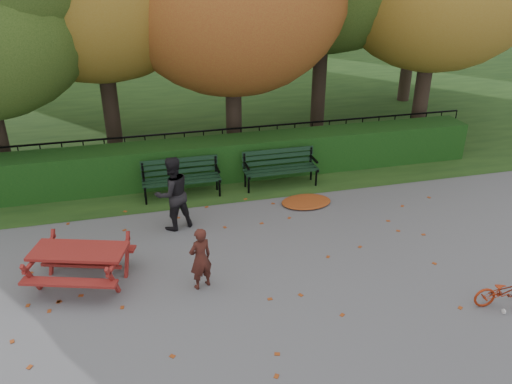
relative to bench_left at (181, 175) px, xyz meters
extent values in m
plane|color=slate|center=(1.30, -3.70, -0.52)|extent=(90.00, 90.00, 0.00)
plane|color=#1A3714|center=(1.30, 10.30, -0.51)|extent=(90.00, 90.00, 0.00)
cube|color=black|center=(1.30, 0.80, -0.02)|extent=(13.00, 0.90, 1.00)
cube|color=black|center=(1.30, 1.60, -0.44)|extent=(14.00, 0.04, 0.04)
cube|color=black|center=(1.30, 1.60, 0.48)|extent=(14.00, 0.04, 0.04)
cylinder|color=black|center=(-1.70, 1.60, -0.02)|extent=(0.03, 0.03, 1.00)
cylinder|color=black|center=(1.30, 1.60, -0.02)|extent=(0.03, 0.03, 1.00)
cylinder|color=black|center=(4.30, 1.60, -0.02)|extent=(0.03, 0.03, 1.00)
cylinder|color=black|center=(7.80, 1.60, -0.02)|extent=(0.03, 0.03, 1.00)
cylinder|color=black|center=(-1.50, 3.30, 1.06)|extent=(0.44, 0.44, 3.15)
cylinder|color=black|center=(1.80, 2.50, 0.88)|extent=(0.44, 0.44, 2.80)
cylinder|color=black|center=(4.80, 3.80, 1.23)|extent=(0.44, 0.44, 3.50)
cylinder|color=black|center=(7.50, 2.30, 0.97)|extent=(0.44, 0.44, 2.97)
cylinder|color=black|center=(9.30, 6.30, 1.06)|extent=(0.44, 0.44, 3.15)
cube|color=black|center=(0.00, -0.28, -0.08)|extent=(1.80, 0.12, 0.04)
cube|color=black|center=(0.00, -0.10, -0.08)|extent=(1.80, 0.12, 0.04)
cube|color=black|center=(0.00, 0.08, -0.08)|extent=(1.80, 0.12, 0.04)
cube|color=black|center=(0.00, 0.17, 0.03)|extent=(1.80, 0.05, 0.10)
cube|color=black|center=(0.00, 0.17, 0.18)|extent=(1.80, 0.05, 0.10)
cube|color=black|center=(0.00, 0.17, 0.31)|extent=(1.80, 0.05, 0.10)
cube|color=black|center=(-0.85, -0.10, -0.10)|extent=(0.05, 0.55, 0.06)
cube|color=black|center=(-0.85, 0.17, 0.13)|extent=(0.05, 0.05, 0.41)
cylinder|color=black|center=(-0.85, -0.28, -0.30)|extent=(0.05, 0.05, 0.44)
cylinder|color=black|center=(-0.85, 0.08, -0.30)|extent=(0.05, 0.05, 0.44)
cube|color=black|center=(-0.85, -0.08, 0.10)|extent=(0.05, 0.45, 0.04)
cube|color=black|center=(0.85, -0.10, -0.10)|extent=(0.05, 0.55, 0.06)
cube|color=black|center=(0.85, 0.17, 0.13)|extent=(0.05, 0.05, 0.41)
cylinder|color=black|center=(0.85, -0.28, -0.30)|extent=(0.05, 0.05, 0.44)
cylinder|color=black|center=(0.85, 0.08, -0.30)|extent=(0.05, 0.05, 0.44)
cube|color=black|center=(0.85, -0.08, 0.10)|extent=(0.05, 0.45, 0.04)
cube|color=black|center=(2.40, -0.28, -0.08)|extent=(1.80, 0.12, 0.04)
cube|color=black|center=(2.40, -0.10, -0.08)|extent=(1.80, 0.12, 0.04)
cube|color=black|center=(2.40, 0.08, -0.08)|extent=(1.80, 0.12, 0.04)
cube|color=black|center=(2.40, 0.17, 0.03)|extent=(1.80, 0.05, 0.10)
cube|color=black|center=(2.40, 0.17, 0.18)|extent=(1.80, 0.05, 0.10)
cube|color=black|center=(2.40, 0.17, 0.31)|extent=(1.80, 0.05, 0.10)
cube|color=black|center=(1.55, -0.10, -0.10)|extent=(0.05, 0.55, 0.06)
cube|color=black|center=(1.55, 0.17, 0.13)|extent=(0.05, 0.05, 0.41)
cylinder|color=black|center=(1.55, -0.28, -0.30)|extent=(0.05, 0.05, 0.44)
cylinder|color=black|center=(1.55, 0.08, -0.30)|extent=(0.05, 0.05, 0.44)
cube|color=black|center=(1.55, -0.08, 0.10)|extent=(0.05, 0.45, 0.04)
cube|color=black|center=(3.25, -0.10, -0.10)|extent=(0.05, 0.55, 0.06)
cube|color=black|center=(3.25, 0.17, 0.13)|extent=(0.05, 0.05, 0.41)
cylinder|color=black|center=(3.25, -0.28, -0.30)|extent=(0.05, 0.05, 0.44)
cylinder|color=black|center=(3.25, 0.08, -0.30)|extent=(0.05, 0.05, 0.44)
cube|color=black|center=(3.25, -0.08, 0.10)|extent=(0.05, 0.45, 0.04)
cube|color=maroon|center=(-2.07, -3.04, 0.13)|extent=(1.70, 1.11, 0.05)
cube|color=maroon|center=(-2.23, -3.54, -0.13)|extent=(1.57, 0.69, 0.04)
cube|color=maroon|center=(-1.91, -2.54, -0.13)|extent=(1.57, 0.69, 0.04)
cube|color=maroon|center=(-2.84, -3.21, -0.17)|extent=(0.19, 0.45, 0.77)
cube|color=maroon|center=(-2.60, -2.46, -0.17)|extent=(0.19, 0.45, 0.77)
cube|color=maroon|center=(-2.72, -2.83, 0.06)|extent=(0.41, 1.14, 0.05)
cube|color=maroon|center=(-1.54, -3.62, -0.17)|extent=(0.19, 0.45, 0.77)
cube|color=maroon|center=(-1.30, -2.87, -0.17)|extent=(0.19, 0.45, 0.77)
cube|color=maroon|center=(-1.42, -3.25, 0.06)|extent=(0.41, 1.14, 0.05)
cube|color=maroon|center=(-2.07, -3.04, -0.17)|extent=(1.35, 0.48, 0.05)
ellipsoid|color=maroon|center=(2.70, -1.12, -0.48)|extent=(1.35, 1.13, 0.08)
imported|color=#401A14|center=(-0.09, -3.66, 0.05)|extent=(0.49, 0.41, 1.14)
imported|color=black|center=(-0.32, -1.49, 0.26)|extent=(0.92, 0.82, 1.57)
imported|color=maroon|center=(4.59, -5.36, -0.24)|extent=(1.09, 0.50, 0.55)
camera|label=1|loc=(-0.93, -10.69, 4.68)|focal=35.00mm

